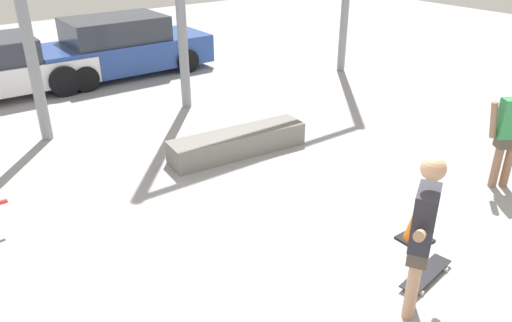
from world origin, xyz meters
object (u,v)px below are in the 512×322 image
(parked_car_blue, at_px, (122,47))
(traffic_cone, at_px, (418,218))
(grind_box, at_px, (238,143))
(skateboarder, at_px, (422,231))
(skateboard, at_px, (426,274))
(bystander, at_px, (511,128))

(parked_car_blue, distance_m, traffic_cone, 9.25)
(grind_box, relative_size, traffic_cone, 3.53)
(skateboarder, height_order, parked_car_blue, skateboarder)
(parked_car_blue, bearing_deg, skateboarder, -96.46)
(skateboard, height_order, grind_box, grind_box)
(skateboard, distance_m, traffic_cone, 0.80)
(skateboard, distance_m, grind_box, 4.02)
(bystander, height_order, traffic_cone, bystander)
(grind_box, bearing_deg, parked_car_blue, 86.10)
(skateboard, bearing_deg, traffic_cone, 37.96)
(skateboard, bearing_deg, skateboarder, -167.66)
(skateboard, bearing_deg, grind_box, 78.89)
(bystander, xyz_separation_m, traffic_cone, (-2.19, -0.15, -0.62))
(skateboard, distance_m, bystander, 2.93)
(skateboard, relative_size, bystander, 0.49)
(skateboarder, bearing_deg, grind_box, 49.80)
(skateboarder, distance_m, bystander, 3.41)
(skateboarder, xyz_separation_m, skateboard, (0.58, 0.22, -0.94))
(grind_box, xyz_separation_m, bystander, (2.52, -3.33, 0.75))
(skateboard, xyz_separation_m, parked_car_blue, (0.58, 9.78, 0.63))
(parked_car_blue, height_order, traffic_cone, parked_car_blue)
(grind_box, distance_m, traffic_cone, 3.49)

